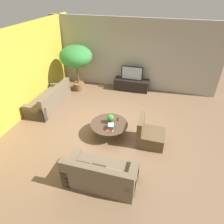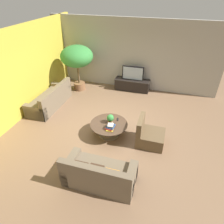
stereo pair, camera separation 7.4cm
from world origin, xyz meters
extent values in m
plane|color=brown|center=(0.00, 0.00, 0.00)|extent=(24.00, 24.00, 0.00)
cube|color=#A39E93|center=(0.00, 3.26, 1.50)|extent=(7.40, 0.12, 3.00)
cube|color=gold|center=(-3.26, 0.20, 1.50)|extent=(0.12, 7.40, 3.00)
cube|color=black|center=(0.15, 2.94, 0.25)|extent=(1.51, 0.48, 0.51)
cube|color=#2D2823|center=(0.15, 2.94, 0.50)|extent=(1.54, 0.50, 0.02)
cube|color=black|center=(0.15, 2.94, 0.81)|extent=(0.94, 0.08, 0.61)
cube|color=#99A8B7|center=(0.15, 2.90, 0.81)|extent=(0.86, 0.00, 0.55)
cube|color=black|center=(0.15, 2.94, 0.52)|extent=(0.28, 0.13, 0.02)
cylinder|color=#756656|center=(0.10, -0.39, 0.01)|extent=(0.65, 0.65, 0.02)
cylinder|color=#756656|center=(0.10, -0.39, 0.21)|extent=(0.10, 0.10, 0.42)
cylinder|color=#4C3828|center=(0.10, -0.39, 0.42)|extent=(1.18, 1.18, 0.02)
cube|color=brown|center=(-2.67, 0.64, 0.21)|extent=(0.84, 2.09, 0.42)
cube|color=brown|center=(-2.33, 0.64, 0.63)|extent=(0.16, 2.09, 0.42)
cube|color=brown|center=(-2.67, 1.58, 0.27)|extent=(0.84, 0.20, 0.54)
cube|color=brown|center=(-2.67, -0.31, 0.27)|extent=(0.84, 0.20, 0.54)
cube|color=olive|center=(-2.49, 1.01, 0.58)|extent=(0.14, 0.35, 0.32)
cube|color=#422D1E|center=(-2.49, 0.27, 0.55)|extent=(0.16, 0.29, 0.27)
cube|color=brown|center=(0.42, -2.17, 0.21)|extent=(1.72, 0.84, 0.42)
cube|color=brown|center=(0.42, -2.51, 0.63)|extent=(1.72, 0.16, 0.42)
cube|color=brown|center=(1.18, -2.17, 0.27)|extent=(0.20, 0.84, 0.54)
cube|color=brown|center=(-0.33, -2.17, 0.27)|extent=(0.20, 0.84, 0.54)
cube|color=orange|center=(0.80, -2.35, 0.57)|extent=(0.32, 0.18, 0.31)
cube|color=#422D1E|center=(0.42, -2.35, 0.57)|extent=(0.32, 0.17, 0.31)
cube|color=#422D1E|center=(0.05, -2.35, 0.57)|extent=(0.33, 0.17, 0.32)
cube|color=brown|center=(1.42, -0.42, 0.20)|extent=(0.80, 0.76, 0.40)
cube|color=brown|center=(1.09, -0.42, 0.63)|extent=(0.14, 0.76, 0.46)
cylinder|color=brown|center=(-2.17, 2.32, 0.16)|extent=(0.50, 0.50, 0.32)
cylinder|color=brown|center=(-2.17, 2.32, 0.71)|extent=(0.08, 0.08, 0.76)
ellipsoid|color=#337F38|center=(-2.17, 2.32, 1.54)|extent=(1.37, 1.37, 0.90)
cylinder|color=brown|center=(0.12, -0.32, 0.47)|extent=(0.16, 0.16, 0.08)
sphere|color=#337F38|center=(0.12, -0.32, 0.61)|extent=(0.22, 0.22, 0.22)
cube|color=gold|center=(0.21, -0.62, 0.45)|extent=(0.23, 0.33, 0.03)
cube|color=#A32823|center=(0.20, -0.62, 0.48)|extent=(0.25, 0.31, 0.03)
cube|color=#2D4C84|center=(0.22, -0.60, 0.51)|extent=(0.24, 0.27, 0.04)
cube|color=#232326|center=(0.21, -0.62, 0.54)|extent=(0.23, 0.19, 0.02)
cube|color=beige|center=(0.22, -0.61, 0.57)|extent=(0.21, 0.22, 0.03)
cube|color=black|center=(0.30, -0.10, 0.44)|extent=(0.08, 0.16, 0.02)
camera|label=1|loc=(1.56, -5.19, 4.17)|focal=32.00mm
camera|label=2|loc=(1.63, -5.17, 4.17)|focal=32.00mm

